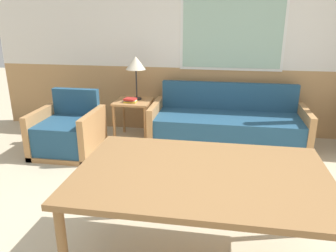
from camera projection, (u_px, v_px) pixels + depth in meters
ground_plane at (222, 240)px, 2.66m from camera, size 16.00×16.00×0.00m
wall_back at (229, 43)px, 4.68m from camera, size 7.20×0.09×2.70m
couch at (227, 128)px, 4.50m from camera, size 2.07×0.82×0.83m
armchair at (68, 134)px, 4.30m from camera, size 0.80×0.77×0.79m
side_table at (133, 108)px, 4.72m from camera, size 0.51×0.51×0.57m
table_lamp at (136, 64)px, 4.60m from camera, size 0.29×0.29×0.62m
book_stack at (130, 100)px, 4.59m from camera, size 0.19×0.17×0.06m
dining_table at (201, 181)px, 2.17m from camera, size 1.66×1.08×0.76m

